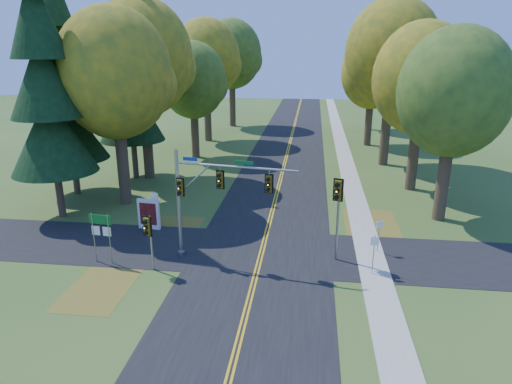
# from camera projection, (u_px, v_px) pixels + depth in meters

# --- Properties ---
(ground) EXTENTS (160.00, 160.00, 0.00)m
(ground) POSITION_uv_depth(u_px,v_px,m) (258.00, 268.00, 24.61)
(ground) COLOR #32501C
(ground) RESTS_ON ground
(road_main) EXTENTS (8.00, 160.00, 0.02)m
(road_main) POSITION_uv_depth(u_px,v_px,m) (258.00, 267.00, 24.61)
(road_main) COLOR black
(road_main) RESTS_ON ground
(road_cross) EXTENTS (60.00, 6.00, 0.02)m
(road_cross) POSITION_uv_depth(u_px,v_px,m) (262.00, 252.00, 26.50)
(road_cross) COLOR black
(road_cross) RESTS_ON ground
(centerline_left) EXTENTS (0.10, 160.00, 0.01)m
(centerline_left) POSITION_uv_depth(u_px,v_px,m) (256.00, 267.00, 24.62)
(centerline_left) COLOR gold
(centerline_left) RESTS_ON road_main
(centerline_right) EXTENTS (0.10, 160.00, 0.01)m
(centerline_right) POSITION_uv_depth(u_px,v_px,m) (260.00, 267.00, 24.60)
(centerline_right) COLOR gold
(centerline_right) RESTS_ON road_main
(sidewalk_east) EXTENTS (1.60, 160.00, 0.06)m
(sidewalk_east) POSITION_uv_depth(u_px,v_px,m) (375.00, 274.00, 23.88)
(sidewalk_east) COLOR #9E998E
(sidewalk_east) RESTS_ON ground
(leaf_patch_w_near) EXTENTS (4.00, 6.00, 0.00)m
(leaf_patch_w_near) POSITION_uv_depth(u_px,v_px,m) (164.00, 233.00, 29.15)
(leaf_patch_w_near) COLOR brown
(leaf_patch_w_near) RESTS_ON ground
(leaf_patch_e) EXTENTS (3.50, 8.00, 0.00)m
(leaf_patch_e) POSITION_uv_depth(u_px,v_px,m) (373.00, 231.00, 29.48)
(leaf_patch_e) COLOR brown
(leaf_patch_e) RESTS_ON ground
(leaf_patch_w_far) EXTENTS (3.00, 5.00, 0.00)m
(leaf_patch_w_far) POSITION_uv_depth(u_px,v_px,m) (101.00, 287.00, 22.66)
(leaf_patch_w_far) COLOR brown
(leaf_patch_w_far) RESTS_ON ground
(tree_w_a) EXTENTS (8.00, 8.00, 14.15)m
(tree_w_a) POSITION_uv_depth(u_px,v_px,m) (116.00, 74.00, 31.84)
(tree_w_a) COLOR #38281C
(tree_w_a) RESTS_ON ground
(tree_e_a) EXTENTS (7.20, 7.20, 12.73)m
(tree_e_a) POSITION_uv_depth(u_px,v_px,m) (455.00, 93.00, 28.90)
(tree_e_a) COLOR #38281C
(tree_e_a) RESTS_ON ground
(tree_w_b) EXTENTS (8.60, 8.60, 15.38)m
(tree_w_b) POSITION_uv_depth(u_px,v_px,m) (142.00, 58.00, 38.15)
(tree_w_b) COLOR #38281C
(tree_w_b) RESTS_ON ground
(tree_e_b) EXTENTS (7.60, 7.60, 13.33)m
(tree_e_b) POSITION_uv_depth(u_px,v_px,m) (422.00, 79.00, 35.28)
(tree_e_b) COLOR #38281C
(tree_e_b) RESTS_ON ground
(tree_w_c) EXTENTS (6.80, 6.80, 11.91)m
(tree_w_c) POSITION_uv_depth(u_px,v_px,m) (194.00, 81.00, 46.37)
(tree_w_c) COLOR #38281C
(tree_w_c) RESTS_ON ground
(tree_e_c) EXTENTS (8.80, 8.80, 15.79)m
(tree_e_c) POSITION_uv_depth(u_px,v_px,m) (393.00, 53.00, 42.51)
(tree_e_c) COLOR #38281C
(tree_e_c) RESTS_ON ground
(tree_w_d) EXTENTS (8.20, 8.20, 14.56)m
(tree_w_d) POSITION_uv_depth(u_px,v_px,m) (207.00, 59.00, 54.09)
(tree_w_d) COLOR #38281C
(tree_w_d) RESTS_ON ground
(tree_e_d) EXTENTS (7.00, 7.00, 12.32)m
(tree_e_d) POSITION_uv_depth(u_px,v_px,m) (373.00, 74.00, 52.00)
(tree_e_d) COLOR #38281C
(tree_e_d) RESTS_ON ground
(tree_w_e) EXTENTS (8.40, 8.40, 14.97)m
(tree_w_e) POSITION_uv_depth(u_px,v_px,m) (232.00, 55.00, 64.15)
(tree_w_e) COLOR #38281C
(tree_w_e) RESTS_ON ground
(tree_e_e) EXTENTS (7.80, 7.80, 13.74)m
(tree_e_e) POSITION_uv_depth(u_px,v_px,m) (373.00, 62.00, 61.67)
(tree_e_e) COLOR #38281C
(tree_e_e) RESTS_ON ground
(pine_a) EXTENTS (5.60, 5.60, 19.48)m
(pine_a) POSITION_uv_depth(u_px,v_px,m) (44.00, 82.00, 29.14)
(pine_a) COLOR #38281C
(pine_a) RESTS_ON ground
(pine_b) EXTENTS (5.60, 5.60, 17.31)m
(pine_b) POSITION_uv_depth(u_px,v_px,m) (65.00, 91.00, 34.35)
(pine_b) COLOR #38281C
(pine_b) RESTS_ON ground
(pine_c) EXTENTS (5.60, 5.60, 20.56)m
(pine_c) POSITION_uv_depth(u_px,v_px,m) (127.00, 67.00, 38.24)
(pine_c) COLOR #38281C
(pine_c) RESTS_ON ground
(traffic_mast) EXTENTS (6.75, 1.24, 6.18)m
(traffic_mast) POSITION_uv_depth(u_px,v_px,m) (206.00, 192.00, 24.36)
(traffic_mast) COLOR #93969B
(traffic_mast) RESTS_ON ground
(east_signal_pole) EXTENTS (0.54, 0.64, 4.79)m
(east_signal_pole) POSITION_uv_depth(u_px,v_px,m) (338.00, 199.00, 24.26)
(east_signal_pole) COLOR gray
(east_signal_pole) RESTS_ON ground
(ped_signal_pole) EXTENTS (0.49, 0.58, 3.15)m
(ped_signal_pole) POSITION_uv_depth(u_px,v_px,m) (148.00, 231.00, 23.51)
(ped_signal_pole) COLOR #94989C
(ped_signal_pole) RESTS_ON ground
(route_sign_cluster) EXTENTS (1.34, 0.21, 2.87)m
(route_sign_cluster) POSITION_uv_depth(u_px,v_px,m) (101.00, 228.00, 24.62)
(route_sign_cluster) COLOR gray
(route_sign_cluster) RESTS_ON ground
(info_kiosk) EXTENTS (1.48, 0.37, 2.03)m
(info_kiosk) POSITION_uv_depth(u_px,v_px,m) (149.00, 214.00, 29.49)
(info_kiosk) COLOR silver
(info_kiosk) RESTS_ON ground
(reg_sign_e_north) EXTENTS (0.37, 0.15, 2.02)m
(reg_sign_e_north) POSITION_uv_depth(u_px,v_px,m) (379.00, 230.00, 25.97)
(reg_sign_e_north) COLOR gray
(reg_sign_e_north) RESTS_ON ground
(reg_sign_e_south) EXTENTS (0.42, 0.10, 2.21)m
(reg_sign_e_south) POSITION_uv_depth(u_px,v_px,m) (374.00, 248.00, 23.43)
(reg_sign_e_south) COLOR gray
(reg_sign_e_south) RESTS_ON ground
(reg_sign_w) EXTENTS (0.46, 0.14, 2.41)m
(reg_sign_w) POSITION_uv_depth(u_px,v_px,m) (155.00, 203.00, 29.61)
(reg_sign_w) COLOR gray
(reg_sign_w) RESTS_ON ground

